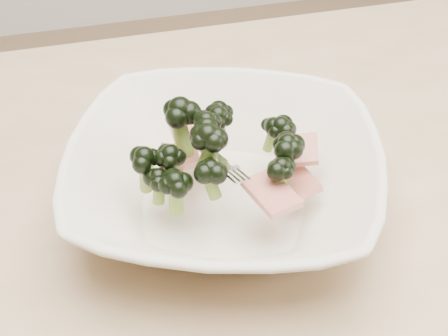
{
  "coord_description": "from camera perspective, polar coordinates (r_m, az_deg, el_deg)",
  "views": [
    {
      "loc": [
        -0.2,
        -0.47,
        1.19
      ],
      "look_at": [
        -0.07,
        -0.0,
        0.8
      ],
      "focal_mm": 50.0,
      "sensor_mm": 36.0,
      "label": 1
    }
  ],
  "objects": [
    {
      "name": "broccoli_dish",
      "position": [
        0.63,
        -0.06,
        -0.61
      ],
      "size": [
        0.4,
        0.4,
        0.12
      ],
      "color": "beige",
      "rests_on": "dining_table"
    },
    {
      "name": "dining_table",
      "position": [
        0.74,
        5.39,
        -7.84
      ],
      "size": [
        1.2,
        0.8,
        0.75
      ],
      "color": "tan",
      "rests_on": "ground"
    }
  ]
}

